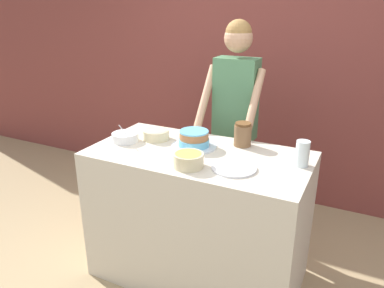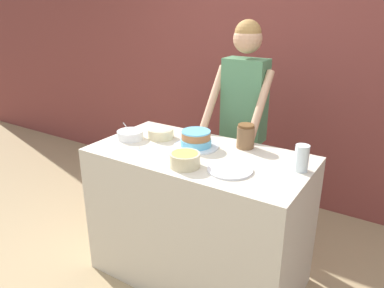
# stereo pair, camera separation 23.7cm
# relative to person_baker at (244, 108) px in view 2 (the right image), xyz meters

# --- Properties ---
(wall_back) EXTENTS (10.00, 0.05, 2.60)m
(wall_back) POSITION_rel_person_baker_xyz_m (-0.01, 0.80, 0.19)
(wall_back) COLOR brown
(wall_back) RESTS_ON ground_plane
(counter) EXTENTS (1.43, 0.74, 0.95)m
(counter) POSITION_rel_person_baker_xyz_m (-0.01, -0.65, -0.63)
(counter) COLOR beige
(counter) RESTS_ON ground_plane
(person_baker) EXTENTS (0.44, 0.47, 1.75)m
(person_baker) POSITION_rel_person_baker_xyz_m (0.00, 0.00, 0.00)
(person_baker) COLOR #2D2D38
(person_baker) RESTS_ON ground_plane
(cake) EXTENTS (0.31, 0.31, 0.12)m
(cake) POSITION_rel_person_baker_xyz_m (-0.08, -0.56, -0.10)
(cake) COLOR silver
(cake) RESTS_ON counter
(frosting_bowl_yellow) EXTENTS (0.18, 0.18, 0.09)m
(frosting_bowl_yellow) POSITION_rel_person_baker_xyz_m (0.03, -0.87, -0.11)
(frosting_bowl_yellow) COLOR beige
(frosting_bowl_yellow) RESTS_ON counter
(frosting_bowl_white) EXTENTS (0.18, 0.18, 0.15)m
(frosting_bowl_white) POSITION_rel_person_baker_xyz_m (-0.56, -0.68, -0.12)
(frosting_bowl_white) COLOR white
(frosting_bowl_white) RESTS_ON counter
(frosting_bowl_pink) EXTENTS (0.18, 0.18, 0.07)m
(frosting_bowl_pink) POSITION_rel_person_baker_xyz_m (-0.39, -0.55, -0.12)
(frosting_bowl_pink) COLOR beige
(frosting_bowl_pink) RESTS_ON counter
(drinking_glass) EXTENTS (0.08, 0.08, 0.16)m
(drinking_glass) POSITION_rel_person_baker_xyz_m (0.63, -0.56, -0.08)
(drinking_glass) COLOR silver
(drinking_glass) RESTS_ON counter
(ceramic_plate) EXTENTS (0.27, 0.27, 0.01)m
(ceramic_plate) POSITION_rel_person_baker_xyz_m (0.29, -0.78, -0.15)
(ceramic_plate) COLOR silver
(ceramic_plate) RESTS_ON counter
(stoneware_jar) EXTENTS (0.12, 0.12, 0.16)m
(stoneware_jar) POSITION_rel_person_baker_xyz_m (0.20, -0.39, -0.08)
(stoneware_jar) COLOR brown
(stoneware_jar) RESTS_ON counter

